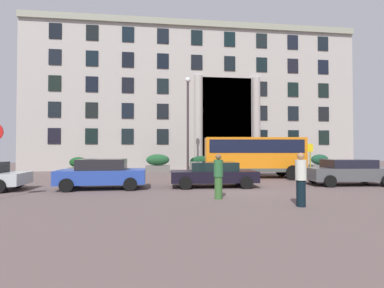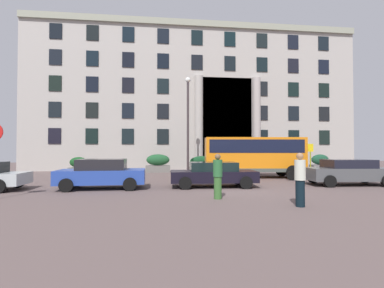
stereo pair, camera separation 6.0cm
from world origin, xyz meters
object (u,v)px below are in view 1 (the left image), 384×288
Objects in this scene: hedge_planter_east at (78,166)px; orange_minibus at (253,154)px; lamppost_plaza_centre at (188,118)px; white_taxi_kerbside at (348,172)px; parked_coupe_end at (102,174)px; pedestrian_child_trailing at (301,179)px; hedge_planter_west at (158,164)px; motorcycle_near_kerb at (303,173)px; hedge_planter_entrance_right at (202,164)px; parked_estate_mid at (213,174)px; pedestrian_woman_with_bag at (218,176)px; hedge_planter_far_west at (320,163)px; bus_stop_sign at (310,155)px.

orange_minibus is at bearing -19.88° from hedge_planter_east.
orange_minibus is 0.90× the size of lamppost_plaza_centre.
hedge_planter_east is 9.62m from lamppost_plaza_centre.
white_taxi_kerbside is 12.92m from parked_coupe_end.
white_taxi_kerbside is at bearing -95.51° from pedestrian_child_trailing.
hedge_planter_west is 1.01× the size of motorcycle_near_kerb.
orange_minibus is 8.52m from hedge_planter_west.
hedge_planter_entrance_right is at bearing -8.94° from hedge_planter_west.
hedge_planter_entrance_right is 4.37m from lamppost_plaza_centre.
parked_estate_mid is at bearing -44.95° from hedge_planter_east.
hedge_planter_east is 9.98m from parked_coupe_end.
hedge_planter_east is 0.19× the size of lamppost_plaza_centre.
white_taxi_kerbside is 11.64m from lamppost_plaza_centre.
parked_estate_mid is 5.64m from pedestrian_child_trailing.
hedge_planter_entrance_right is 11.47m from white_taxi_kerbside.
parked_estate_mid is at bearing -85.80° from lamppost_plaza_centre.
white_taxi_kerbside is (6.56, -9.41, 0.05)m from hedge_planter_entrance_right.
hedge_planter_west is 3.76m from hedge_planter_entrance_right.
pedestrian_woman_with_bag is 0.23× the size of lamppost_plaza_centre.
white_taxi_kerbside is 2.51× the size of pedestrian_child_trailing.
white_taxi_kerbside reaches higher than motorcycle_near_kerb.
lamppost_plaza_centre is at bearing 140.56° from white_taxi_kerbside.
white_taxi_kerbside is 0.59× the size of lamppost_plaza_centre.
pedestrian_woman_with_bag reaches higher than hedge_planter_far_west.
parked_estate_mid is at bearing -1.06° from parked_coupe_end.
bus_stop_sign is 4.76m from motorcycle_near_kerb.
pedestrian_child_trailing is 3.01m from pedestrian_woman_with_bag.
hedge_planter_entrance_right is (10.06, 0.06, 0.03)m from hedge_planter_east.
hedge_planter_west is (6.35, 0.65, 0.10)m from hedge_planter_east.
pedestrian_woman_with_bag reaches higher than hedge_planter_east.
orange_minibus reaches higher than white_taxi_kerbside.
motorcycle_near_kerb is at bearing -40.20° from hedge_planter_west.
hedge_planter_entrance_right is (-10.83, -0.31, -0.06)m from hedge_planter_far_west.
lamppost_plaza_centre is (-0.06, 11.04, 3.54)m from pedestrian_woman_with_bag.
parked_estate_mid is 6.53m from motorcycle_near_kerb.
hedge_planter_east is 15.44m from pedestrian_woman_with_bag.
lamppost_plaza_centre is at bearing -37.91° from pedestrian_child_trailing.
lamppost_plaza_centre reaches higher than bus_stop_sign.
parked_coupe_end is 2.39× the size of pedestrian_woman_with_bag.
hedge_planter_west is at bearing 108.71° from parked_estate_mid.
orange_minibus reaches higher than motorcycle_near_kerb.
parked_coupe_end is (-2.65, -9.92, 0.00)m from hedge_planter_west.
hedge_planter_east is 0.82× the size of pedestrian_woman_with_bag.
motorcycle_near_kerb is (-1.27, 2.39, -0.26)m from white_taxi_kerbside.
hedge_planter_far_west reaches higher than parked_estate_mid.
hedge_planter_east is at bearing 171.96° from motorcycle_near_kerb.
motorcycle_near_kerb is 9.38m from lamppost_plaza_centre.
pedestrian_child_trailing is at bearing -120.96° from bus_stop_sign.
parked_estate_mid is (9.23, -9.21, 0.02)m from hedge_planter_east.
parked_estate_mid is at bearing -122.81° from orange_minibus.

